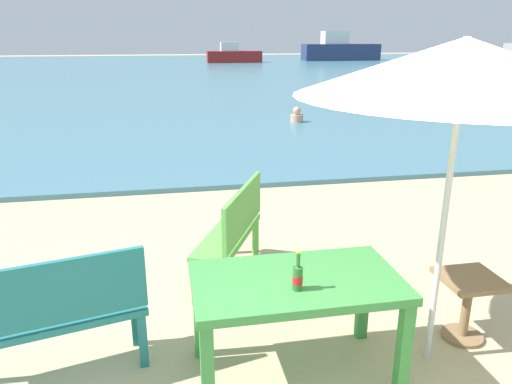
% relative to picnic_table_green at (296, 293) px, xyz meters
% --- Properties ---
extents(sea_water, '(120.00, 50.00, 0.08)m').
position_rel_picnic_table_green_xyz_m(sea_water, '(0.34, 29.37, -0.61)').
color(sea_water, teal).
rests_on(sea_water, ground_plane).
extents(picnic_table_green, '(1.40, 0.80, 0.76)m').
position_rel_picnic_table_green_xyz_m(picnic_table_green, '(0.00, 0.00, 0.00)').
color(picnic_table_green, '#3D8C42').
rests_on(picnic_table_green, ground_plane).
extents(beer_bottle_amber, '(0.07, 0.07, 0.26)m').
position_rel_picnic_table_green_xyz_m(beer_bottle_amber, '(-0.04, -0.15, 0.20)').
color(beer_bottle_amber, '#2D662D').
rests_on(beer_bottle_amber, picnic_table_green).
extents(patio_umbrella, '(2.10, 2.10, 2.30)m').
position_rel_picnic_table_green_xyz_m(patio_umbrella, '(1.02, -0.02, 1.47)').
color(patio_umbrella, silver).
rests_on(patio_umbrella, ground_plane).
extents(side_table_wood, '(0.44, 0.44, 0.54)m').
position_rel_picnic_table_green_xyz_m(side_table_wood, '(1.43, 0.17, -0.30)').
color(side_table_wood, olive).
rests_on(side_table_wood, ground_plane).
extents(bench_teal_center, '(1.25, 0.63, 0.95)m').
position_rel_picnic_table_green_xyz_m(bench_teal_center, '(-1.60, 0.23, -0.11)').
color(bench_teal_center, '#237275').
rests_on(bench_teal_center, ground_plane).
extents(bench_green_right, '(0.83, 1.24, 0.95)m').
position_rel_picnic_table_green_xyz_m(bench_green_right, '(-0.21, 1.49, -0.11)').
color(bench_green_right, '#60B24C').
rests_on(bench_green_right, ground_plane).
extents(swimmer_person, '(0.34, 0.34, 0.41)m').
position_rel_picnic_table_green_xyz_m(swimmer_person, '(2.67, 9.71, -0.41)').
color(swimmer_person, tan).
rests_on(swimmer_person, sea_water).
extents(boat_tanker, '(4.49, 1.22, 1.63)m').
position_rel_picnic_table_green_xyz_m(boat_tanker, '(5.12, 38.52, 0.02)').
color(boat_tanker, maroon).
rests_on(boat_tanker, sea_water).
extents(boat_fishing_trawler, '(6.88, 1.88, 2.50)m').
position_rel_picnic_table_green_xyz_m(boat_fishing_trawler, '(15.02, 40.43, 0.33)').
color(boat_fishing_trawler, navy).
rests_on(boat_fishing_trawler, sea_water).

